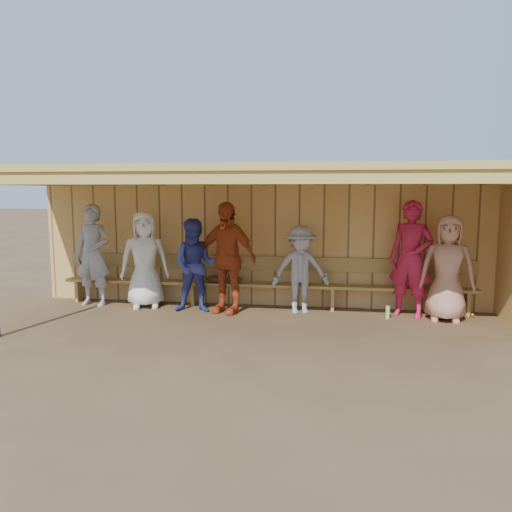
{
  "coord_description": "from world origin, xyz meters",
  "views": [
    {
      "loc": [
        1.26,
        -7.88,
        2.16
      ],
      "look_at": [
        0.0,
        0.35,
        1.05
      ],
      "focal_mm": 35.0,
      "sensor_mm": 36.0,
      "label": 1
    }
  ],
  "objects_px": {
    "player_d": "(226,258)",
    "player_a": "(93,255)",
    "player_g": "(411,259)",
    "player_b": "(145,259)",
    "bench": "(262,279)",
    "player_e": "(300,269)",
    "player_c": "(196,266)",
    "player_h": "(447,268)"
  },
  "relations": [
    {
      "from": "player_a",
      "to": "bench",
      "type": "bearing_deg",
      "value": 12.6
    },
    {
      "from": "player_a",
      "to": "player_g",
      "type": "distance_m",
      "value": 5.73
    },
    {
      "from": "player_b",
      "to": "player_h",
      "type": "bearing_deg",
      "value": -21.77
    },
    {
      "from": "player_d",
      "to": "player_h",
      "type": "relative_size",
      "value": 1.11
    },
    {
      "from": "player_d",
      "to": "player_g",
      "type": "relative_size",
      "value": 0.98
    },
    {
      "from": "player_d",
      "to": "player_g",
      "type": "height_order",
      "value": "player_g"
    },
    {
      "from": "player_d",
      "to": "player_g",
      "type": "distance_m",
      "value": 3.16
    },
    {
      "from": "player_a",
      "to": "bench",
      "type": "xyz_separation_m",
      "value": [
        3.14,
        0.36,
        -0.42
      ]
    },
    {
      "from": "player_d",
      "to": "player_e",
      "type": "height_order",
      "value": "player_d"
    },
    {
      "from": "player_g",
      "to": "player_h",
      "type": "height_order",
      "value": "player_g"
    },
    {
      "from": "player_c",
      "to": "player_e",
      "type": "bearing_deg",
      "value": -0.03
    },
    {
      "from": "player_a",
      "to": "player_d",
      "type": "height_order",
      "value": "player_d"
    },
    {
      "from": "player_b",
      "to": "player_c",
      "type": "relative_size",
      "value": 1.07
    },
    {
      "from": "player_a",
      "to": "player_d",
      "type": "relative_size",
      "value": 0.97
    },
    {
      "from": "player_b",
      "to": "player_h",
      "type": "height_order",
      "value": "player_b"
    },
    {
      "from": "player_e",
      "to": "player_b",
      "type": "bearing_deg",
      "value": 165.46
    },
    {
      "from": "player_g",
      "to": "player_h",
      "type": "relative_size",
      "value": 1.13
    },
    {
      "from": "player_b",
      "to": "bench",
      "type": "xyz_separation_m",
      "value": [
        2.13,
        0.36,
        -0.36
      ]
    },
    {
      "from": "player_e",
      "to": "player_h",
      "type": "height_order",
      "value": "player_h"
    },
    {
      "from": "player_c",
      "to": "bench",
      "type": "bearing_deg",
      "value": 20.24
    },
    {
      "from": "player_a",
      "to": "player_c",
      "type": "xyz_separation_m",
      "value": [
        2.03,
        -0.19,
        -0.12
      ]
    },
    {
      "from": "player_a",
      "to": "bench",
      "type": "relative_size",
      "value": 0.25
    },
    {
      "from": "player_c",
      "to": "player_d",
      "type": "height_order",
      "value": "player_d"
    },
    {
      "from": "player_d",
      "to": "player_h",
      "type": "xyz_separation_m",
      "value": [
        3.7,
        -0.03,
        -0.1
      ]
    },
    {
      "from": "bench",
      "to": "player_e",
      "type": "bearing_deg",
      "value": -26.17
    },
    {
      "from": "player_a",
      "to": "player_b",
      "type": "distance_m",
      "value": 1.01
    },
    {
      "from": "player_b",
      "to": "player_c",
      "type": "xyz_separation_m",
      "value": [
        1.02,
        -0.18,
        -0.06
      ]
    },
    {
      "from": "player_g",
      "to": "player_b",
      "type": "bearing_deg",
      "value": -157.06
    },
    {
      "from": "player_a",
      "to": "player_h",
      "type": "xyz_separation_m",
      "value": [
        6.28,
        -0.2,
        -0.07
      ]
    },
    {
      "from": "player_a",
      "to": "player_d",
      "type": "bearing_deg",
      "value": 2.29
    },
    {
      "from": "player_d",
      "to": "player_g",
      "type": "bearing_deg",
      "value": 23.13
    },
    {
      "from": "player_b",
      "to": "player_d",
      "type": "relative_size",
      "value": 0.91
    },
    {
      "from": "player_c",
      "to": "player_d",
      "type": "bearing_deg",
      "value": -4.06
    },
    {
      "from": "player_c",
      "to": "player_h",
      "type": "height_order",
      "value": "player_h"
    },
    {
      "from": "player_h",
      "to": "player_e",
      "type": "bearing_deg",
      "value": -175.42
    },
    {
      "from": "player_b",
      "to": "player_d",
      "type": "xyz_separation_m",
      "value": [
        1.57,
        -0.17,
        0.09
      ]
    },
    {
      "from": "player_d",
      "to": "player_e",
      "type": "relative_size",
      "value": 1.26
    },
    {
      "from": "player_h",
      "to": "bench",
      "type": "relative_size",
      "value": 0.23
    },
    {
      "from": "player_a",
      "to": "player_e",
      "type": "height_order",
      "value": "player_a"
    },
    {
      "from": "player_a",
      "to": "player_h",
      "type": "relative_size",
      "value": 1.08
    },
    {
      "from": "player_e",
      "to": "bench",
      "type": "relative_size",
      "value": 0.2
    },
    {
      "from": "player_d",
      "to": "player_a",
      "type": "bearing_deg",
      "value": -164.33
    }
  ]
}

